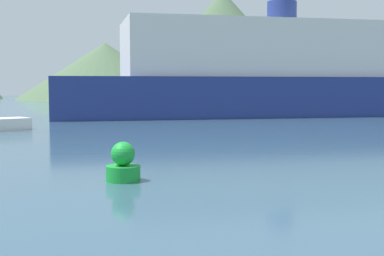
# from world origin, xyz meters

# --- Properties ---
(ferry_distant) EXTENTS (33.36, 10.81, 8.27)m
(ferry_distant) POSITION_xyz_m (11.49, 40.07, 2.93)
(ferry_distant) COLOR navy
(ferry_distant) RESTS_ON ground_plane
(buoy_marker) EXTENTS (0.78, 0.78, 0.90)m
(buoy_marker) POSITION_xyz_m (-0.69, 14.06, 0.37)
(buoy_marker) COLOR green
(buoy_marker) RESTS_ON ground_plane
(hill_central) EXTENTS (27.65, 27.65, 8.88)m
(hill_central) POSITION_xyz_m (-1.80, 87.86, 4.44)
(hill_central) COLOR #4C6647
(hill_central) RESTS_ON ground_plane
(hill_east) EXTENTS (31.64, 31.64, 17.33)m
(hill_east) POSITION_xyz_m (17.03, 87.58, 8.67)
(hill_east) COLOR #4C6647
(hill_east) RESTS_ON ground_plane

